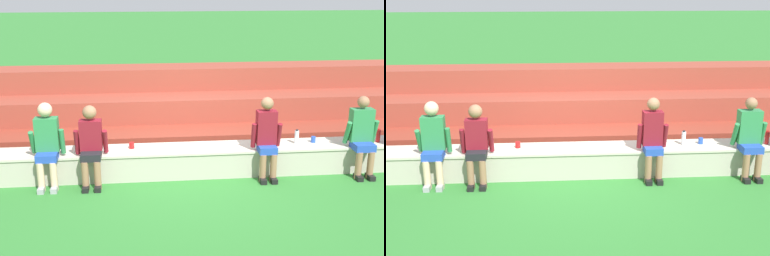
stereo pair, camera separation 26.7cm
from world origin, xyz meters
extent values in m
plane|color=#2D752D|center=(0.00, 0.00, 0.00)|extent=(80.00, 80.00, 0.00)
cube|color=#B7AF9E|center=(0.00, 0.29, 0.24)|extent=(9.05, 0.58, 0.48)
cube|color=beige|center=(0.00, 0.29, 0.46)|extent=(9.09, 0.62, 0.04)
cube|color=maroon|center=(0.00, 1.31, 0.24)|extent=(13.02, 0.80, 0.47)
cube|color=brown|center=(0.00, 2.10, 0.47)|extent=(13.02, 0.80, 0.94)
cube|color=brown|center=(0.00, 2.90, 0.71)|extent=(13.02, 0.80, 1.41)
cylinder|color=beige|center=(-2.49, -0.18, 0.24)|extent=(0.11, 0.11, 0.48)
cylinder|color=beige|center=(-2.29, -0.18, 0.24)|extent=(0.11, 0.11, 0.48)
cube|color=#99999E|center=(-2.49, -0.22, 0.04)|extent=(0.10, 0.22, 0.08)
cube|color=#99999E|center=(-2.29, -0.22, 0.04)|extent=(0.10, 0.22, 0.08)
cube|color=#2347B2|center=(-2.39, -0.07, 0.53)|extent=(0.33, 0.29, 0.12)
cube|color=#2D7F47|center=(-2.39, 0.09, 0.86)|extent=(0.36, 0.20, 0.54)
sphere|color=beige|center=(-2.39, 0.09, 1.26)|extent=(0.23, 0.23, 0.23)
cylinder|color=#2D7F47|center=(-2.62, 0.07, 0.73)|extent=(0.08, 0.24, 0.42)
cylinder|color=#2D7F47|center=(-2.16, 0.07, 0.73)|extent=(0.08, 0.15, 0.43)
cylinder|color=#996B4C|center=(-1.80, -0.21, 0.24)|extent=(0.11, 0.11, 0.48)
cylinder|color=#996B4C|center=(-1.61, -0.21, 0.24)|extent=(0.11, 0.11, 0.48)
cube|color=black|center=(-1.80, -0.25, 0.04)|extent=(0.10, 0.22, 0.08)
cube|color=black|center=(-1.61, -0.25, 0.04)|extent=(0.10, 0.22, 0.08)
cube|color=black|center=(-1.70, -0.08, 0.53)|extent=(0.32, 0.32, 0.12)
cube|color=maroon|center=(-1.70, 0.07, 0.83)|extent=(0.35, 0.20, 0.49)
sphere|color=#996B4C|center=(-1.70, 0.07, 1.21)|extent=(0.22, 0.22, 0.22)
cylinder|color=maroon|center=(-1.93, 0.05, 0.72)|extent=(0.08, 0.17, 0.43)
cylinder|color=maroon|center=(-1.48, 0.05, 0.72)|extent=(0.08, 0.22, 0.42)
cylinder|color=#996B4C|center=(1.08, -0.18, 0.24)|extent=(0.11, 0.11, 0.48)
cylinder|color=#996B4C|center=(1.26, -0.18, 0.24)|extent=(0.11, 0.11, 0.48)
cube|color=black|center=(1.08, -0.22, 0.04)|extent=(0.10, 0.22, 0.08)
cube|color=black|center=(1.26, -0.22, 0.04)|extent=(0.10, 0.22, 0.08)
cube|color=#2347B2|center=(1.17, -0.06, 0.53)|extent=(0.29, 0.29, 0.12)
cube|color=maroon|center=(1.17, 0.06, 0.87)|extent=(0.33, 0.20, 0.57)
sphere|color=#996B4C|center=(1.17, 0.06, 1.28)|extent=(0.21, 0.21, 0.21)
cylinder|color=maroon|center=(0.95, 0.04, 0.74)|extent=(0.08, 0.14, 0.43)
cylinder|color=maroon|center=(1.38, 0.04, 0.74)|extent=(0.08, 0.19, 0.43)
cylinder|color=#996B4C|center=(2.70, -0.22, 0.24)|extent=(0.11, 0.11, 0.48)
cylinder|color=#996B4C|center=(2.91, -0.22, 0.24)|extent=(0.11, 0.11, 0.48)
cube|color=black|center=(2.70, -0.26, 0.04)|extent=(0.10, 0.22, 0.08)
cube|color=black|center=(2.91, -0.26, 0.04)|extent=(0.10, 0.22, 0.08)
cube|color=#2347B2|center=(2.80, -0.08, 0.53)|extent=(0.34, 0.33, 0.12)
cube|color=#2D7F47|center=(2.80, 0.06, 0.86)|extent=(0.38, 0.20, 0.56)
sphere|color=#996B4C|center=(2.80, 0.06, 1.26)|extent=(0.20, 0.20, 0.20)
cylinder|color=#2D7F47|center=(2.57, 0.04, 0.74)|extent=(0.08, 0.22, 0.42)
cylinder|color=#2D7F47|center=(3.04, 0.04, 0.74)|extent=(0.08, 0.18, 0.43)
cylinder|color=silver|center=(1.78, 0.30, 0.60)|extent=(0.07, 0.07, 0.23)
cylinder|color=black|center=(1.78, 0.30, 0.73)|extent=(0.04, 0.04, 0.02)
cylinder|color=red|center=(3.23, 0.24, 0.59)|extent=(0.07, 0.07, 0.22)
cylinder|color=red|center=(3.23, 0.24, 0.72)|extent=(0.04, 0.04, 0.02)
cylinder|color=red|center=(-1.06, 0.35, 0.53)|extent=(0.09, 0.09, 0.10)
cylinder|color=blue|center=(2.09, 0.34, 0.53)|extent=(0.08, 0.08, 0.11)
camera|label=1|loc=(-0.86, -7.60, 3.28)|focal=46.33mm
camera|label=2|loc=(-0.59, -7.63, 3.28)|focal=46.33mm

